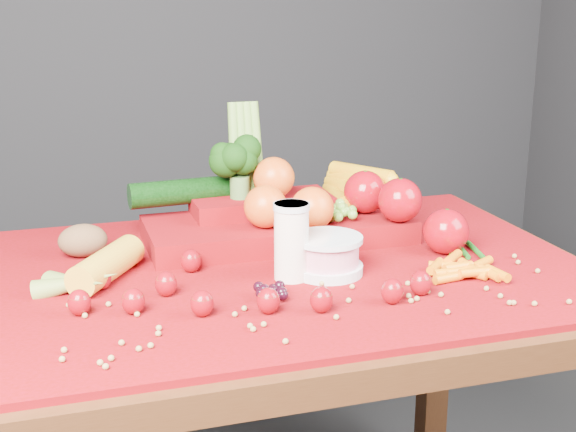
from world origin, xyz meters
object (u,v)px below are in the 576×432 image
object	(u,v)px
table	(291,320)
yogurt_bowl	(327,254)
produce_mound	(294,209)
milk_glass	(291,239)

from	to	relation	value
table	yogurt_bowl	world-z (taller)	yogurt_bowl
table	produce_mound	xyz separation A→B (m)	(0.05, 0.15, 0.17)
table	milk_glass	bearing A→B (deg)	-107.31
table	yogurt_bowl	size ratio (longest dim) A/B	8.72
milk_glass	produce_mound	bearing A→B (deg)	71.01
milk_glass	yogurt_bowl	bearing A→B (deg)	4.76
produce_mound	yogurt_bowl	bearing A→B (deg)	-91.40
milk_glass	yogurt_bowl	distance (m)	0.08
yogurt_bowl	produce_mound	bearing A→B (deg)	88.60
milk_glass	produce_mound	size ratio (longest dim) A/B	0.22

